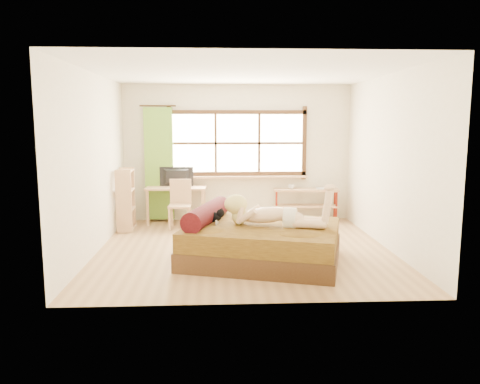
{
  "coord_description": "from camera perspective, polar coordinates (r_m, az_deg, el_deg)",
  "views": [
    {
      "loc": [
        -0.41,
        -7.11,
        1.96
      ],
      "look_at": [
        -0.05,
        0.2,
        0.87
      ],
      "focal_mm": 35.0,
      "sensor_mm": 36.0,
      "label": 1
    }
  ],
  "objects": [
    {
      "name": "wall_front",
      "position": [
        4.91,
        2.01,
        1.31
      ],
      "size": [
        4.5,
        0.0,
        4.5
      ],
      "primitive_type": "plane",
      "rotation": [
        -1.57,
        0.0,
        0.0
      ],
      "color": "silver",
      "rests_on": "floor"
    },
    {
      "name": "wall_right",
      "position": [
        7.61,
        17.67,
        3.48
      ],
      "size": [
        0.0,
        4.5,
        4.5
      ],
      "primitive_type": "plane",
      "rotation": [
        1.57,
        0.0,
        -1.57
      ],
      "color": "silver",
      "rests_on": "floor"
    },
    {
      "name": "chair",
      "position": [
        8.84,
        -7.31,
        -1.09
      ],
      "size": [
        0.42,
        0.42,
        0.9
      ],
      "rotation": [
        0.0,
        0.0,
        -0.04
      ],
      "color": "tan",
      "rests_on": "floor"
    },
    {
      "name": "wall_left",
      "position": [
        7.37,
        -17.31,
        3.34
      ],
      "size": [
        0.0,
        4.5,
        4.5
      ],
      "primitive_type": "plane",
      "rotation": [
        1.57,
        0.0,
        1.57
      ],
      "color": "silver",
      "rests_on": "floor"
    },
    {
      "name": "woman",
      "position": [
        6.53,
        4.15,
        -1.41
      ],
      "size": [
        1.53,
        0.82,
        0.63
      ],
      "primitive_type": null,
      "rotation": [
        0.0,
        0.0,
        -0.29
      ],
      "color": "beige",
      "rests_on": "bed"
    },
    {
      "name": "monitor",
      "position": [
        9.2,
        -7.8,
        1.84
      ],
      "size": [
        0.66,
        0.11,
        0.38
      ],
      "primitive_type": "imported",
      "rotation": [
        0.0,
        0.0,
        3.1
      ],
      "color": "black",
      "rests_on": "desk"
    },
    {
      "name": "book",
      "position": [
        9.48,
        9.25,
        0.46
      ],
      "size": [
        0.2,
        0.26,
        0.02
      ],
      "primitive_type": "imported",
      "rotation": [
        0.0,
        0.0,
        -0.11
      ],
      "color": "gray",
      "rests_on": "pipe_shelf"
    },
    {
      "name": "window",
      "position": [
        9.35,
        -0.31,
        5.71
      ],
      "size": [
        2.8,
        0.16,
        1.46
      ],
      "color": "#FFEDBF",
      "rests_on": "wall_back"
    },
    {
      "name": "curtain",
      "position": [
        9.34,
        -9.84,
        3.38
      ],
      "size": [
        0.55,
        0.1,
        2.2
      ],
      "primitive_type": "cube",
      "color": "#578C26",
      "rests_on": "wall_back"
    },
    {
      "name": "floor",
      "position": [
        7.38,
        0.47,
        -6.92
      ],
      "size": [
        4.5,
        4.5,
        0.0
      ],
      "primitive_type": "plane",
      "color": "#9E754C",
      "rests_on": "ground"
    },
    {
      "name": "cup",
      "position": [
        9.38,
        6.27,
        0.65
      ],
      "size": [
        0.12,
        0.12,
        0.09
      ],
      "primitive_type": "imported",
      "rotation": [
        0.0,
        0.0,
        -0.11
      ],
      "color": "gray",
      "rests_on": "pipe_shelf"
    },
    {
      "name": "bed",
      "position": [
        6.69,
        2.32,
        -6.03
      ],
      "size": [
        2.5,
        2.21,
        0.8
      ],
      "rotation": [
        0.0,
        0.0,
        -0.29
      ],
      "color": "#351A0F",
      "rests_on": "floor"
    },
    {
      "name": "ceiling",
      "position": [
        7.16,
        0.5,
        14.4
      ],
      "size": [
        4.5,
        4.5,
        0.0
      ],
      "primitive_type": "plane",
      "rotation": [
        3.14,
        0.0,
        0.0
      ],
      "color": "white",
      "rests_on": "wall_back"
    },
    {
      "name": "pipe_shelf",
      "position": [
        9.47,
        8.12,
        -0.64
      ],
      "size": [
        1.32,
        0.46,
        0.73
      ],
      "rotation": [
        0.0,
        0.0,
        -0.11
      ],
      "color": "tan",
      "rests_on": "floor"
    },
    {
      "name": "desk",
      "position": [
        9.19,
        -7.79,
        0.04
      ],
      "size": [
        1.17,
        0.57,
        0.72
      ],
      "rotation": [
        0.0,
        0.0,
        -0.04
      ],
      "color": "tan",
      "rests_on": "floor"
    },
    {
      "name": "bookshelf",
      "position": [
        8.77,
        -13.77,
        -0.88
      ],
      "size": [
        0.3,
        0.5,
        1.13
      ],
      "rotation": [
        0.0,
        0.0,
        0.04
      ],
      "color": "tan",
      "rests_on": "floor"
    },
    {
      "name": "kitten",
      "position": [
        6.67,
        -3.47,
        -2.86
      ],
      "size": [
        0.34,
        0.21,
        0.25
      ],
      "primitive_type": null,
      "rotation": [
        0.0,
        0.0,
        -0.29
      ],
      "color": "black",
      "rests_on": "bed"
    },
    {
      "name": "wall_back",
      "position": [
        9.39,
        -0.32,
        4.75
      ],
      "size": [
        4.5,
        0.0,
        4.5
      ],
      "primitive_type": "plane",
      "rotation": [
        1.57,
        0.0,
        0.0
      ],
      "color": "silver",
      "rests_on": "floor"
    }
  ]
}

